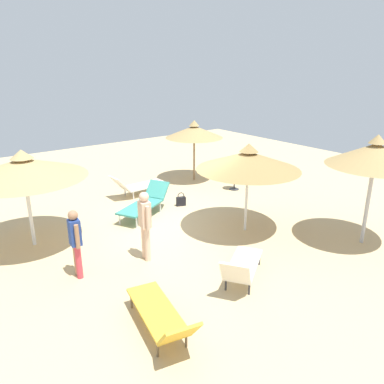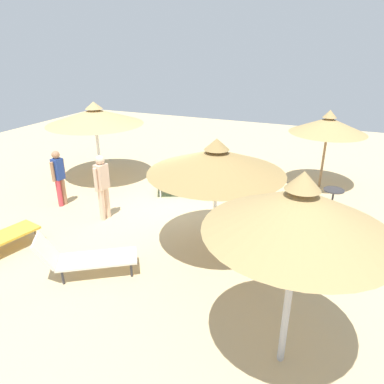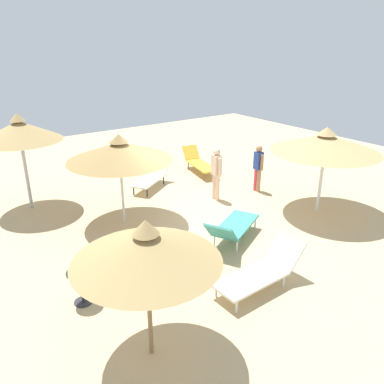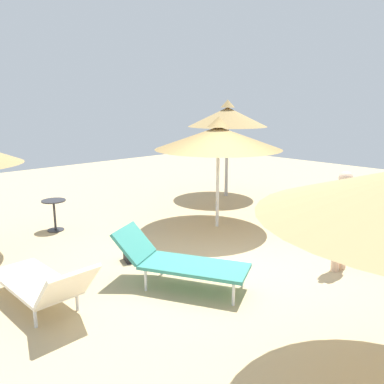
# 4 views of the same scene
# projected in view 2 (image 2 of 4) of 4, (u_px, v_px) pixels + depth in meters

# --- Properties ---
(ground) EXTENTS (24.00, 24.00, 0.10)m
(ground) POSITION_uv_depth(u_px,v_px,m) (181.00, 215.00, 9.23)
(ground) COLOR tan
(parasol_umbrella_near_left) EXTENTS (2.20, 2.20, 2.35)m
(parasol_umbrella_near_left) POSITION_uv_depth(u_px,v_px,m) (328.00, 125.00, 10.16)
(parasol_umbrella_near_left) COLOR olive
(parasol_umbrella_near_left) RESTS_ON ground
(parasol_umbrella_far_right) EXTENTS (2.74, 2.74, 2.43)m
(parasol_umbrella_far_right) POSITION_uv_depth(u_px,v_px,m) (216.00, 161.00, 6.87)
(parasol_umbrella_far_right) COLOR white
(parasol_umbrella_far_right) RESTS_ON ground
(parasol_umbrella_center) EXTENTS (2.97, 2.97, 2.46)m
(parasol_umbrella_center) POSITION_uv_depth(u_px,v_px,m) (95.00, 116.00, 10.85)
(parasol_umbrella_center) COLOR white
(parasol_umbrella_center) RESTS_ON ground
(parasol_umbrella_far_left) EXTENTS (2.28, 2.28, 2.80)m
(parasol_umbrella_far_left) POSITION_uv_depth(u_px,v_px,m) (300.00, 211.00, 4.06)
(parasol_umbrella_far_left) COLOR #B2B2B7
(parasol_umbrella_far_left) RESTS_ON ground
(lounge_chair_near_right) EXTENTS (1.52, 2.09, 0.84)m
(lounge_chair_near_right) POSITION_uv_depth(u_px,v_px,m) (192.00, 180.00, 10.28)
(lounge_chair_near_right) COLOR teal
(lounge_chair_near_right) RESTS_ON ground
(lounge_chair_back) EXTENTS (0.74, 2.01, 0.83)m
(lounge_chair_back) POSITION_uv_depth(u_px,v_px,m) (234.00, 167.00, 11.50)
(lounge_chair_back) COLOR silver
(lounge_chair_back) RESTS_ON ground
(lounge_chair_front) EXTENTS (1.47, 1.81, 0.87)m
(lounge_chair_front) POSITION_uv_depth(u_px,v_px,m) (83.00, 257.00, 6.64)
(lounge_chair_front) COLOR silver
(lounge_chair_front) RESTS_ON ground
(person_standing_near_left) EXTENTS (0.47, 0.26, 1.66)m
(person_standing_near_left) POSITION_uv_depth(u_px,v_px,m) (102.00, 183.00, 8.58)
(person_standing_near_left) COLOR beige
(person_standing_near_left) RESTS_ON ground
(person_standing_far_right) EXTENTS (0.43, 0.24, 1.53)m
(person_standing_far_right) POSITION_uv_depth(u_px,v_px,m) (59.00, 176.00, 9.35)
(person_standing_far_right) COLOR #A57554
(person_standing_far_right) RESTS_ON ground
(handbag) EXTENTS (0.23, 0.33, 0.45)m
(handbag) POSITION_uv_depth(u_px,v_px,m) (235.00, 195.00, 9.89)
(handbag) COLOR black
(handbag) RESTS_ON ground
(side_table_round) EXTENTS (0.51, 0.51, 0.68)m
(side_table_round) POSITION_uv_depth(u_px,v_px,m) (333.00, 198.00, 9.01)
(side_table_round) COLOR #2D2D33
(side_table_round) RESTS_ON ground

